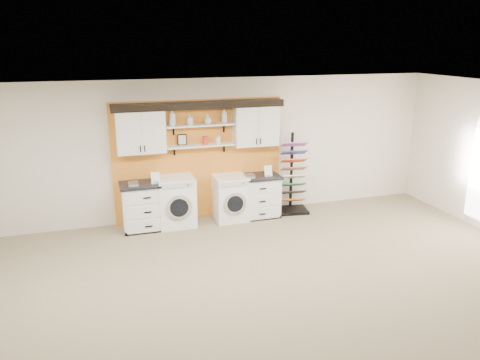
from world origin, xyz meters
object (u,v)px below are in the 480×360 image
object	(u,v)px
base_cabinet_left	(146,206)
sample_rack	(293,187)
base_cabinet_right	(257,196)
washer	(176,201)
dryer	(230,198)

from	to	relation	value
base_cabinet_left	sample_rack	size ratio (longest dim) A/B	0.56
base_cabinet_right	base_cabinet_left	bearing A→B (deg)	-180.00
base_cabinet_left	sample_rack	xyz separation A→B (m)	(3.06, 0.04, 0.07)
base_cabinet_right	washer	bearing A→B (deg)	-179.88
base_cabinet_right	dryer	bearing A→B (deg)	-179.66
washer	dryer	bearing A→B (deg)	-0.00
base_cabinet_left	washer	size ratio (longest dim) A/B	0.95
sample_rack	dryer	bearing A→B (deg)	-170.36
dryer	base_cabinet_left	bearing A→B (deg)	179.88
dryer	sample_rack	xyz separation A→B (m)	(1.38, 0.04, 0.08)
base_cabinet_left	sample_rack	bearing A→B (deg)	0.66
washer	sample_rack	world-z (taller)	sample_rack
sample_rack	washer	bearing A→B (deg)	-171.07
base_cabinet_left	sample_rack	distance (m)	3.06
base_cabinet_left	dryer	xyz separation A→B (m)	(1.68, -0.00, -0.01)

